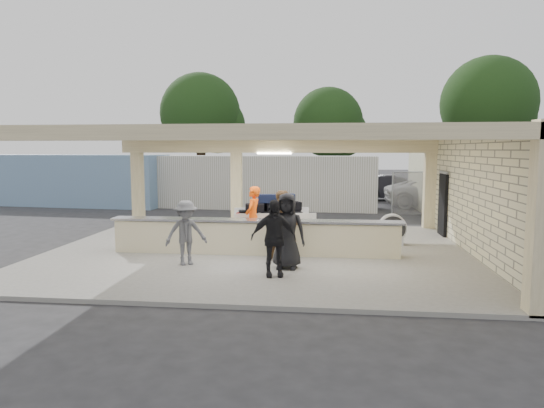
# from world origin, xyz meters

# --- Properties ---
(ground) EXTENTS (120.00, 120.00, 0.00)m
(ground) POSITION_xyz_m (0.00, 0.00, 0.00)
(ground) COLOR #272729
(ground) RESTS_ON ground
(pavilion) EXTENTS (12.01, 10.00, 3.55)m
(pavilion) POSITION_xyz_m (0.21, 0.66, 1.35)
(pavilion) COLOR slate
(pavilion) RESTS_ON ground
(baggage_counter) EXTENTS (8.20, 0.58, 0.98)m
(baggage_counter) POSITION_xyz_m (0.00, -0.50, 0.59)
(baggage_counter) COLOR beige
(baggage_counter) RESTS_ON pavilion
(luggage_cart) EXTENTS (2.79, 2.03, 1.49)m
(luggage_cart) POSITION_xyz_m (0.22, 1.67, 0.90)
(luggage_cart) COLOR silver
(luggage_cart) RESTS_ON pavilion
(drum_fan) EXTENTS (0.86, 0.48, 0.95)m
(drum_fan) POSITION_xyz_m (4.02, 1.30, 0.61)
(drum_fan) COLOR silver
(drum_fan) RESTS_ON pavilion
(baggage_handler) EXTENTS (0.47, 0.72, 1.85)m
(baggage_handler) POSITION_xyz_m (-0.17, 0.30, 1.02)
(baggage_handler) COLOR #FF550D
(baggage_handler) RESTS_ON pavilion
(passenger_a) EXTENTS (0.98, 0.65, 1.86)m
(passenger_a) POSITION_xyz_m (0.88, -1.18, 1.03)
(passenger_a) COLOR brown
(passenger_a) RESTS_ON pavilion
(passenger_b) EXTENTS (1.11, 0.59, 1.79)m
(passenger_b) POSITION_xyz_m (0.79, -2.83, 1.00)
(passenger_b) COLOR black
(passenger_b) RESTS_ON pavilion
(passenger_c) EXTENTS (1.11, 0.85, 1.65)m
(passenger_c) POSITION_xyz_m (-1.54, -1.97, 0.92)
(passenger_c) COLOR #55565B
(passenger_c) RESTS_ON pavilion
(passenger_d) EXTENTS (0.93, 0.40, 1.87)m
(passenger_d) POSITION_xyz_m (1.03, -2.06, 1.04)
(passenger_d) COLOR black
(passenger_d) RESTS_ON pavilion
(car_white_a) EXTENTS (5.36, 2.61, 1.52)m
(car_white_a) POSITION_xyz_m (7.76, 12.15, 0.76)
(car_white_a) COLOR silver
(car_white_a) RESTS_ON ground
(car_white_b) EXTENTS (4.36, 3.23, 1.30)m
(car_white_b) POSITION_xyz_m (12.19, 14.48, 0.65)
(car_white_b) COLOR silver
(car_white_b) RESTS_ON ground
(car_dark) EXTENTS (4.54, 1.64, 1.51)m
(car_dark) POSITION_xyz_m (6.01, 15.55, 0.75)
(car_dark) COLOR black
(car_dark) RESTS_ON ground
(container_white) EXTENTS (12.58, 3.46, 2.69)m
(container_white) POSITION_xyz_m (-1.72, 11.05, 1.35)
(container_white) COLOR silver
(container_white) RESTS_ON ground
(container_blue) EXTENTS (10.72, 3.49, 2.74)m
(container_blue) POSITION_xyz_m (-11.88, 11.05, 1.37)
(container_blue) COLOR #6B8CAB
(container_blue) RESTS_ON ground
(fence) EXTENTS (12.06, 0.06, 2.03)m
(fence) POSITION_xyz_m (11.00, 9.00, 1.05)
(fence) COLOR gray
(fence) RESTS_ON ground
(tree_left) EXTENTS (6.60, 6.30, 9.00)m
(tree_left) POSITION_xyz_m (-7.68, 24.16, 5.59)
(tree_left) COLOR #382619
(tree_left) RESTS_ON ground
(tree_mid) EXTENTS (6.00, 5.60, 8.00)m
(tree_mid) POSITION_xyz_m (2.32, 26.16, 4.96)
(tree_mid) COLOR #382619
(tree_mid) RESTS_ON ground
(tree_right) EXTENTS (7.20, 7.00, 10.00)m
(tree_right) POSITION_xyz_m (14.32, 25.16, 6.21)
(tree_right) COLOR #382619
(tree_right) RESTS_ON ground
(adjacent_building) EXTENTS (6.00, 8.00, 3.20)m
(adjacent_building) POSITION_xyz_m (9.50, 10.00, 1.60)
(adjacent_building) COLOR beige
(adjacent_building) RESTS_ON ground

